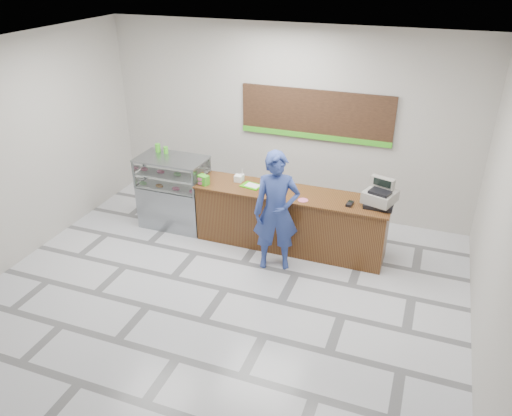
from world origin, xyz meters
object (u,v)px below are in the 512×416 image
(cash_register, at_px, (380,196))
(display_case, at_px, (174,192))
(sales_counter, at_px, (290,220))
(customer, at_px, (276,212))
(serving_tray, at_px, (252,186))

(cash_register, bearing_deg, display_case, -161.50)
(display_case, relative_size, cash_register, 2.30)
(sales_counter, relative_size, customer, 1.66)
(display_case, distance_m, serving_tray, 1.56)
(sales_counter, distance_m, cash_register, 1.57)
(customer, bearing_deg, serving_tray, 117.13)
(sales_counter, xyz_separation_m, cash_register, (1.42, 0.05, 0.67))
(serving_tray, distance_m, customer, 0.92)
(sales_counter, height_order, customer, customer)
(display_case, relative_size, serving_tray, 3.58)
(serving_tray, bearing_deg, cash_register, 12.84)
(sales_counter, relative_size, serving_tray, 8.77)
(sales_counter, distance_m, customer, 0.80)
(display_case, height_order, cash_register, cash_register)
(sales_counter, bearing_deg, customer, -94.18)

